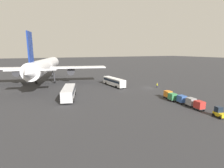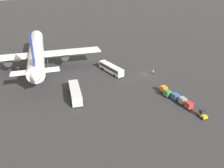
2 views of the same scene
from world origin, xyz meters
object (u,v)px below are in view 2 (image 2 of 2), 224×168
Objects in this scene: cargo_cart_grey at (183,100)px; cargo_cart_orange at (164,89)px; airplane at (36,52)px; worker_person at (153,72)px; shuttle_bus_far at (75,92)px; shuttle_bus_near at (111,68)px; baggage_tug at (203,114)px; cargo_cart_red at (189,105)px; cargo_cart_green at (168,93)px; cargo_cart_blue at (175,97)px.

cargo_cart_orange is at bearing -1.94° from cargo_cart_grey.
airplane is 25.57× the size of cargo_cart_orange.
worker_person is (-27.24, -34.92, -6.04)m from airplane.
shuttle_bus_near is at bearing -44.15° from shuttle_bus_far.
baggage_tug is 4.64m from cargo_cart_red.
baggage_tug reaches higher than cargo_cart_green.
cargo_cart_green is (-15.05, 7.32, 0.32)m from worker_person.
shuttle_bus_far is 5.73× the size of cargo_cart_grey.
cargo_cart_red is 1.00× the size of cargo_cart_grey.
cargo_cart_red reaches higher than worker_person.
worker_person is at bearing -113.46° from airplane.
shuttle_bus_far is at bearing 56.11° from cargo_cart_blue.
shuttle_bus_near is 21.51m from shuttle_bus_far.
cargo_cart_blue is at bearing -171.94° from shuttle_bus_near.
shuttle_bus_far is 5.73× the size of cargo_cart_orange.
shuttle_bus_near reaches higher than cargo_cart_blue.
shuttle_bus_near reaches higher than worker_person.
worker_person is (27.64, -7.15, -0.07)m from baggage_tug.
airplane is 29.04m from shuttle_bus_near.
airplane is at bearing 32.03° from cargo_cart_blue.
baggage_tug is at bearing 177.15° from cargo_cart_orange.
shuttle_bus_near reaches higher than cargo_cart_red.
airplane is 21.06× the size of baggage_tug.
cargo_cart_green is at bearing 154.05° from worker_person.
cargo_cart_green and cargo_cart_orange have the same top height.
cargo_cart_orange is (-11.24, -25.02, -0.71)m from shuttle_bus_far.
shuttle_bus_far is at bearing 60.04° from cargo_cart_green.
cargo_cart_green is at bearing 160.71° from cargo_cart_orange.
cargo_cart_green is 2.81m from cargo_cart_orange.
cargo_cart_blue is (2.65, 0.13, 0.00)m from cargo_cart_grey.
cargo_cart_green is at bearing 1.75° from cargo_cart_red.
shuttle_bus_far is 5.73× the size of cargo_cart_green.
cargo_cart_red is 1.00× the size of cargo_cart_blue.
airplane is at bearing 33.12° from cargo_cart_green.
cargo_cart_green is at bearing 11.20° from cargo_cart_blue.
baggage_tug is at bearing -138.66° from airplane.
cargo_cart_grey is (-47.59, -28.26, -5.71)m from airplane.
worker_person is at bearing -25.95° from cargo_cart_green.
baggage_tug is 1.21× the size of cargo_cart_orange.
baggage_tug reaches higher than worker_person.
cargo_cart_orange is (15.23, -0.76, 0.25)m from baggage_tug.
airplane is 57.72m from cargo_cart_red.
cargo_cart_orange is at bearing -129.76° from airplane.
cargo_cart_red is at bearing -136.51° from airplane.
worker_person is at bearing -71.24° from shuttle_bus_far.
shuttle_bus_far is 5.73× the size of cargo_cart_blue.
airplane is 50.82m from cargo_cart_green.
cargo_cart_blue and cargo_cart_green have the same top height.
cargo_cart_grey is (-29.68, -5.97, -0.63)m from shuttle_bus_near.
baggage_tug is 9.94m from cargo_cart_blue.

